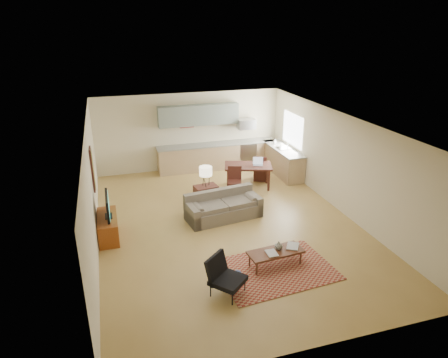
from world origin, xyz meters
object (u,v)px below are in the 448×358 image
object	(u,v)px
coffee_table	(275,258)
armchair	(228,277)
sofa	(224,206)
dining_table	(248,176)
console_table	(206,198)
tv_credenza	(108,227)

from	to	relation	value
coffee_table	armchair	bearing A→B (deg)	-159.01
sofa	dining_table	size ratio (longest dim) A/B	1.43
armchair	dining_table	distance (m)	5.44
sofa	console_table	bearing A→B (deg)	108.88
tv_credenza	armchair	bearing A→B (deg)	-53.84
sofa	armchair	bearing A→B (deg)	-113.53
coffee_table	armchair	distance (m)	1.43
armchair	dining_table	xyz separation A→B (m)	(2.21, 4.97, -0.02)
sofa	console_table	size ratio (longest dim) A/B	2.87
tv_credenza	console_table	distance (m)	2.79
tv_credenza	dining_table	world-z (taller)	dining_table
coffee_table	dining_table	size ratio (longest dim) A/B	0.83
armchair	console_table	distance (m)	3.77
sofa	coffee_table	bearing A→B (deg)	-88.62
sofa	coffee_table	world-z (taller)	sofa
armchair	dining_table	size ratio (longest dim) A/B	0.53
coffee_table	tv_credenza	world-z (taller)	tv_credenza
console_table	tv_credenza	bearing A→B (deg)	-171.99
sofa	tv_credenza	size ratio (longest dim) A/B	1.72
sofa	console_table	world-z (taller)	console_table
tv_credenza	console_table	xyz separation A→B (m)	(2.68, 0.79, 0.08)
armchair	tv_credenza	distance (m)	3.65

